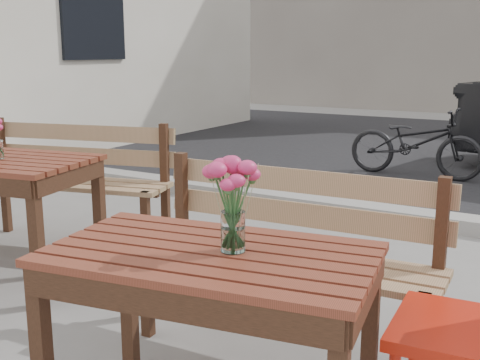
# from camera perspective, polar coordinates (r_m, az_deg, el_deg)

# --- Properties ---
(street) EXTENTS (30.00, 8.12, 0.12)m
(street) POSITION_cam_1_polar(r_m,az_deg,el_deg) (7.22, 20.75, 0.21)
(street) COLOR black
(street) RESTS_ON ground
(main_table) EXTENTS (1.27, 0.86, 0.73)m
(main_table) POSITION_cam_1_polar(r_m,az_deg,el_deg) (2.22, -2.78, -9.59)
(main_table) COLOR #5E2B18
(main_table) RESTS_ON ground
(main_bench) EXTENTS (1.50, 0.51, 0.92)m
(main_bench) POSITION_cam_1_polar(r_m,az_deg,el_deg) (2.92, 4.92, -5.29)
(main_bench) COLOR olive
(main_bench) RESTS_ON ground
(main_vase) EXTENTS (0.19, 0.19, 0.35)m
(main_vase) POSITION_cam_1_polar(r_m,az_deg,el_deg) (2.11, -0.68, -1.20)
(main_vase) COLOR white
(main_vase) RESTS_ON main_table
(second_bench) EXTENTS (1.58, 0.80, 0.94)m
(second_bench) POSITION_cam_1_polar(r_m,az_deg,el_deg) (4.64, -15.43, 1.07)
(second_bench) COLOR olive
(second_bench) RESTS_ON ground
(bicycle) EXTENTS (1.53, 0.56, 0.80)m
(bicycle) POSITION_cam_1_polar(r_m,az_deg,el_deg) (7.18, 16.29, 3.46)
(bicycle) COLOR black
(bicycle) RESTS_ON ground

